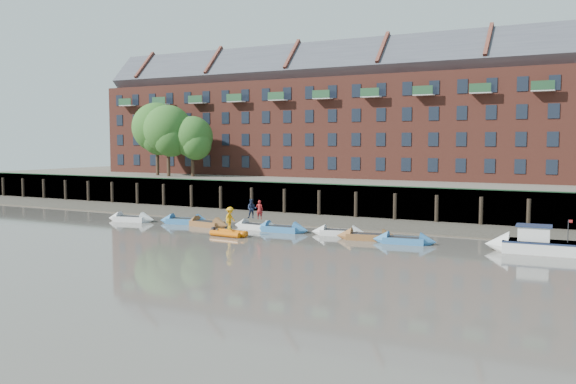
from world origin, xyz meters
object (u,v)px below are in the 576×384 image
Objects in this scene: motor_launch at (524,243)px; person_rower_b at (252,209)px; rowboat_5 at (339,232)px; rib_tender at (230,233)px; rowboat_0 at (131,219)px; rowboat_2 at (207,224)px; person_rib_crew at (230,218)px; rowboat_4 at (282,229)px; person_rower_a at (260,210)px; rowboat_1 at (185,221)px; rowboat_3 at (256,226)px; rowboat_6 at (367,237)px; rowboat_7 at (404,240)px.

person_rower_b is (-22.37, 1.25, 1.12)m from motor_launch.
rowboat_5 is 1.50× the size of rib_tender.
rowboat_5 is 8.76m from rib_tender.
rowboat_0 reaches higher than rowboat_2.
rowboat_2 is 6.22m from person_rib_crew.
rowboat_2 reaches higher than rib_tender.
rowboat_4 is 2.81m from person_rower_a.
rowboat_1 is 29.45m from motor_launch.
rowboat_6 is (10.50, -1.02, 0.01)m from rowboat_3.
rowboat_6 is at bearing 160.23° from person_rower_a.
rowboat_2 is 15.25m from rowboat_6.
rowboat_5 is at bearing 4.54° from rowboat_3.
motor_launch is 3.67× the size of person_rower_a.
person_rib_crew is at bearing 4.52° from motor_launch.
rowboat_0 is 15.82m from rowboat_4.
person_rower_a reaches higher than person_rib_crew.
rowboat_0 is 34.98m from motor_launch.
rowboat_2 is (2.82, -0.53, -0.01)m from rowboat_1.
person_rower_a is at bearing -28.27° from person_rower_b.
rowboat_7 is 13.79m from person_rib_crew.
rowboat_7 is 0.80× the size of motor_launch.
rowboat_2 is at bearing 51.43° from person_rib_crew.
motor_launch is at bearing -4.47° from rowboat_7.
rowboat_0 is 13.57m from person_rower_a.
rowboat_3 is 4.44m from person_rib_crew.
person_rib_crew is at bearing -23.72° from rowboat_0.
person_rib_crew is at bearing -40.62° from rowboat_1.
person_rib_crew reaches higher than rowboat_0.
rowboat_4 is 1.01× the size of rowboat_7.
rowboat_5 is 0.97× the size of rowboat_7.
motor_launch is at bearing -10.12° from rowboat_0.
person_rower_a reaches higher than rowboat_1.
person_rib_crew is at bearing -29.77° from rowboat_2.
rib_tender is (-7.52, -4.48, 0.00)m from rowboat_5.
rowboat_1 is 1.04× the size of rowboat_6.
rowboat_1 is at bearing 0.19° from rowboat_0.
rowboat_1 is 8.02m from person_rower_a.
rowboat_6 is at bearing -32.62° from rowboat_5.
person_rib_crew is at bearing -84.64° from rowboat_3.
rowboat_7 is (13.55, -1.43, 0.01)m from rowboat_3.
rowboat_7 is at bearing -79.32° from person_rib_crew.
rowboat_1 is 1.07× the size of rowboat_7.
rowboat_5 is (15.26, 0.15, -0.02)m from rowboat_1.
rowboat_7 reaches higher than rowboat_3.
rowboat_0 is 1.62× the size of rib_tender.
person_rower_a is at bearing -6.87° from motor_launch.
motor_launch is (21.85, -1.11, 0.39)m from rowboat_3.
person_rower_b reaches higher than rib_tender.
rowboat_3 is 10.55m from rowboat_6.
rowboat_6 is at bearing -7.14° from rowboat_4.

